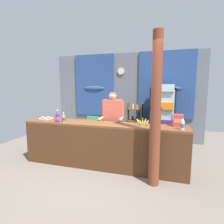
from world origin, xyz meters
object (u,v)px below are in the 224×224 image
at_px(plastic_lawn_chair, 91,129).
at_px(shopkeeper, 113,117).
at_px(soda_bottle_grape_soda, 58,117).
at_px(soda_bottle_water, 183,124).
at_px(snack_box_crackers, 178,120).
at_px(bottle_shelf_rack, 135,122).
at_px(pastry_tray, 46,118).
at_px(banana_bunch, 142,122).
at_px(timber_post, 156,114).
at_px(drink_fridge, 162,113).
at_px(soda_bottle_orange_soda, 64,118).
at_px(stall_counter, 101,141).

height_order(plastic_lawn_chair, shopkeeper, shopkeeper).
height_order(soda_bottle_grape_soda, soda_bottle_water, soda_bottle_grape_soda).
relative_size(plastic_lawn_chair, snack_box_crackers, 3.60).
relative_size(bottle_shelf_rack, plastic_lawn_chair, 1.47).
height_order(bottle_shelf_rack, snack_box_crackers, bottle_shelf_rack).
relative_size(soda_bottle_water, pastry_tray, 0.72).
distance_m(plastic_lawn_chair, banana_bunch, 2.18).
distance_m(snack_box_crackers, banana_bunch, 0.71).
relative_size(shopkeeper, pastry_tray, 4.69).
xyz_separation_m(timber_post, soda_bottle_water, (0.47, 0.30, -0.20)).
bearing_deg(bottle_shelf_rack, drink_fridge, -10.27).
height_order(plastic_lawn_chair, banana_bunch, banana_bunch).
bearing_deg(timber_post, soda_bottle_grape_soda, 172.47).
xyz_separation_m(timber_post, banana_bunch, (-0.28, 0.49, -0.25)).
relative_size(soda_bottle_orange_soda, pastry_tray, 0.65).
xyz_separation_m(drink_fridge, bottle_shelf_rack, (-0.83, 0.15, -0.34)).
xyz_separation_m(bottle_shelf_rack, plastic_lawn_chair, (-1.22, -0.62, -0.17)).
bearing_deg(soda_bottle_grape_soda, plastic_lawn_chair, 83.85).
distance_m(soda_bottle_grape_soda, snack_box_crackers, 2.56).
height_order(soda_bottle_water, snack_box_crackers, soda_bottle_water).
bearing_deg(timber_post, drink_fridge, 87.96).
xyz_separation_m(pastry_tray, banana_bunch, (2.32, -0.02, 0.04)).
bearing_deg(plastic_lawn_chair, drink_fridge, 12.92).
xyz_separation_m(stall_counter, soda_bottle_water, (1.60, -0.02, 0.48)).
relative_size(timber_post, pastry_tray, 7.69).
distance_m(timber_post, plastic_lawn_chair, 2.76).
distance_m(bottle_shelf_rack, soda_bottle_water, 2.45).
relative_size(drink_fridge, plastic_lawn_chair, 2.12).
height_order(timber_post, soda_bottle_orange_soda, timber_post).
height_order(bottle_shelf_rack, soda_bottle_orange_soda, bottle_shelf_rack).
bearing_deg(drink_fridge, soda_bottle_grape_soda, -138.52).
distance_m(bottle_shelf_rack, soda_bottle_orange_soda, 2.46).
bearing_deg(timber_post, shopkeeper, 138.19).
xyz_separation_m(soda_bottle_grape_soda, banana_bunch, (1.85, 0.20, -0.06)).
bearing_deg(bottle_shelf_rack, soda_bottle_orange_soda, -120.51).
distance_m(timber_post, shopkeeper, 1.43).
xyz_separation_m(drink_fridge, pastry_tray, (-2.69, -1.73, -0.01)).
xyz_separation_m(drink_fridge, banana_bunch, (-0.36, -1.75, 0.03)).
bearing_deg(shopkeeper, banana_bunch, -30.63).
distance_m(shopkeeper, banana_bunch, 0.89).
relative_size(shopkeeper, soda_bottle_water, 6.56).
relative_size(plastic_lawn_chair, shopkeeper, 0.53).
xyz_separation_m(soda_bottle_grape_soda, pastry_tray, (-0.48, 0.22, -0.10)).
bearing_deg(soda_bottle_grape_soda, drink_fridge, 41.48).
bearing_deg(drink_fridge, banana_bunch, -101.77).
bearing_deg(bottle_shelf_rack, banana_bunch, -76.14).
distance_m(timber_post, pastry_tray, 2.67).
bearing_deg(banana_bunch, plastic_lawn_chair, 142.82).
distance_m(bottle_shelf_rack, snack_box_crackers, 2.19).
distance_m(plastic_lawn_chair, snack_box_crackers, 2.72).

